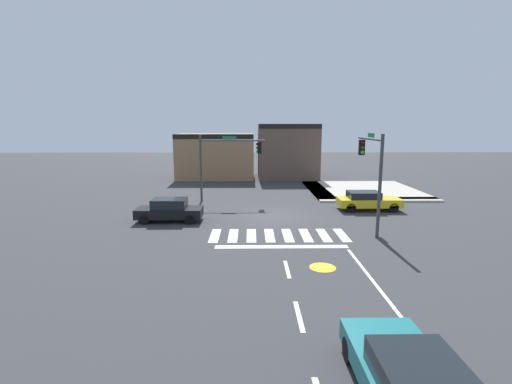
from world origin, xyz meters
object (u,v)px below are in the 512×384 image
object	(u,v)px
traffic_signal_northwest	(227,156)
car_yellow	(368,200)
car_black	(169,210)
traffic_signal_southeast	(371,164)
car_teal	(408,377)

from	to	relation	value
traffic_signal_northwest	car_yellow	bearing A→B (deg)	-18.02
car_yellow	car_black	distance (m)	14.05
traffic_signal_southeast	car_black	world-z (taller)	traffic_signal_southeast
traffic_signal_southeast	traffic_signal_northwest	world-z (taller)	traffic_signal_southeast
car_yellow	car_teal	world-z (taller)	car_teal
car_black	car_teal	bearing A→B (deg)	118.13
traffic_signal_northwest	car_yellow	world-z (taller)	traffic_signal_northwest
traffic_signal_southeast	car_black	size ratio (longest dim) A/B	1.36
car_yellow	car_black	world-z (taller)	car_black
traffic_signal_northwest	car_black	bearing A→B (deg)	-117.45
traffic_signal_northwest	car_yellow	xyz separation A→B (m)	(10.41, -3.39, -3.00)
car_yellow	car_teal	distance (m)	19.86
traffic_signal_southeast	car_teal	size ratio (longest dim) A/B	1.37
car_yellow	car_black	size ratio (longest dim) A/B	1.07
traffic_signal_northwest	car_black	world-z (taller)	traffic_signal_northwest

